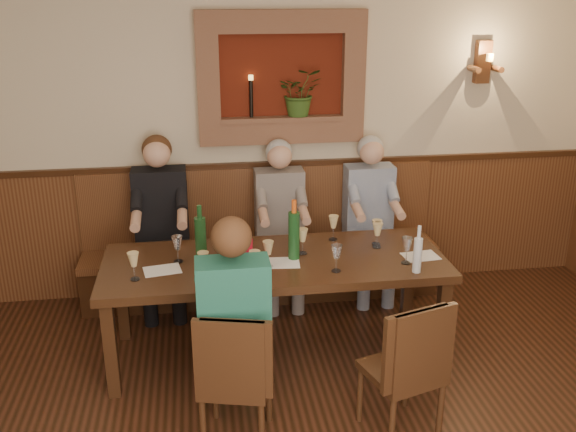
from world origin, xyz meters
The scene contains 31 objects.
room_shell centered at (0.00, 0.00, 1.89)m, with size 6.04×6.04×2.82m.
wall_niche centered at (0.24, 2.94, 1.81)m, with size 1.36×0.30×1.06m.
wall_sconce centered at (1.90, 2.93, 1.94)m, with size 0.25×0.20×0.35m.
dining_table centered at (0.00, 1.85, 0.68)m, with size 2.40×0.90×0.75m.
bench centered at (0.00, 2.79, 0.33)m, with size 3.00×0.45×1.11m.
chair_near_left centered at (-0.35, 0.93, 0.26)m, with size 0.48×0.48×0.89m.
chair_near_right centered at (0.64, 0.86, 0.26)m, with size 0.50×0.50×0.91m.
person_bench_left centered at (-0.82, 2.69, 0.60)m, with size 0.43×0.53×1.45m.
person_bench_mid centered at (0.15, 2.69, 0.57)m, with size 0.40×0.49×1.39m.
person_bench_right centered at (0.92, 2.69, 0.57)m, with size 0.41×0.50×1.39m.
person_chair_front centered at (-0.34, 1.07, 0.58)m, with size 0.41×0.50×1.40m.
spittoon_bucket centered at (-0.27, 1.69, 0.86)m, with size 0.20×0.20×0.23m, color red.
wine_bottle_green_a centered at (0.13, 1.84, 0.93)m, with size 0.09×0.09×0.43m.
wine_bottle_green_b centered at (-0.51, 1.88, 0.92)m, with size 0.10×0.10×0.42m.
water_bottle centered at (0.91, 1.51, 0.88)m, with size 0.07×0.07×0.33m.
tasting_sheet_a centered at (-0.78, 1.78, 0.75)m, with size 0.24×0.17×0.00m, color white.
tasting_sheet_b centered at (0.03, 1.78, 0.75)m, with size 0.26×0.19×0.00m, color white.
tasting_sheet_c centered at (1.03, 1.75, 0.75)m, with size 0.25×0.18×0.00m, color white.
tasting_sheet_d centered at (-0.31, 1.57, 0.75)m, with size 0.26×0.19×0.00m, color white.
wine_glass_0 centered at (-0.95, 1.66, 0.85)m, with size 0.08×0.08×0.19m, color #D5BD7F, non-canonical shape.
wine_glass_1 centered at (-0.67, 1.90, 0.85)m, with size 0.08×0.08×0.19m, color white, non-canonical shape.
wine_glass_2 centered at (-0.50, 1.60, 0.85)m, with size 0.08×0.08×0.19m, color #D5BD7F, non-canonical shape.
wine_glass_3 centered at (-0.33, 2.00, 0.85)m, with size 0.08×0.08×0.19m, color white, non-canonical shape.
wine_glass_4 centered at (-0.06, 1.72, 0.85)m, with size 0.08×0.08×0.19m, color #D5BD7F, non-canonical shape.
wine_glass_5 centered at (0.21, 1.92, 0.85)m, with size 0.08×0.08×0.19m, color #D5BD7F, non-canonical shape.
wine_glass_6 centered at (0.38, 1.59, 0.85)m, with size 0.08×0.08×0.19m, color white, non-canonical shape.
wine_glass_7 centered at (0.77, 1.95, 0.85)m, with size 0.08×0.08×0.19m, color #D5BD7F, non-canonical shape.
wine_glass_8 centered at (0.89, 1.65, 0.85)m, with size 0.08×0.08×0.19m, color white, non-canonical shape.
wine_glass_9 centered at (-0.17, 1.57, 0.85)m, with size 0.08×0.08×0.19m, color #D5BD7F, non-canonical shape.
wine_glass_10 centered at (0.78, 2.01, 0.85)m, with size 0.08×0.08×0.19m, color #D5BD7F, non-canonical shape.
wine_glass_11 centered at (0.48, 2.15, 0.85)m, with size 0.08×0.08×0.19m, color #D5BD7F, non-canonical shape.
Camera 1 is at (-0.50, -2.24, 2.59)m, focal length 40.00 mm.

